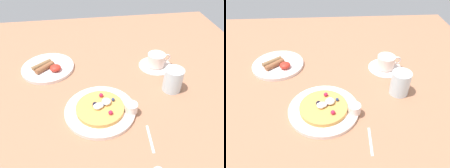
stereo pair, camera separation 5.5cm
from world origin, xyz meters
The scene contains 10 objects.
ground_plane centered at (0.00, 0.00, -1.50)cm, with size 154.33×153.31×3.00cm, color #A56E4F.
pancake_plate centered at (0.35, -7.61, 0.69)cm, with size 24.96×24.96×1.38cm, color white.
pancake_with_berries centered at (-0.20, -7.91, 2.34)cm, with size 16.83×16.83×3.44cm.
syrup_ramekin centered at (10.57, -10.12, 3.08)cm, with size 4.42×4.42×3.31cm.
breakfast_plate centered at (-20.35, 21.75, 0.69)cm, with size 22.79×22.79×1.37cm, color white.
fried_breakfast centered at (-20.70, 19.82, 2.44)cm, with size 13.71×9.72×2.79cm.
coffee_saucer centered at (27.70, 17.10, 0.38)cm, with size 14.87×14.87×0.77cm, color white.
coffee_cup centered at (27.87, 17.11, 3.63)cm, with size 10.72×7.76×5.51cm.
teaspoon centered at (13.96, -27.76, 0.24)cm, with size 2.88×16.80×0.60cm.
water_glass centered at (29.21, 0.63, 4.75)cm, with size 7.28×7.28×9.50cm, color silver.
Camera 2 is at (1.79, -62.48, 57.19)cm, focal length 35.30 mm.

